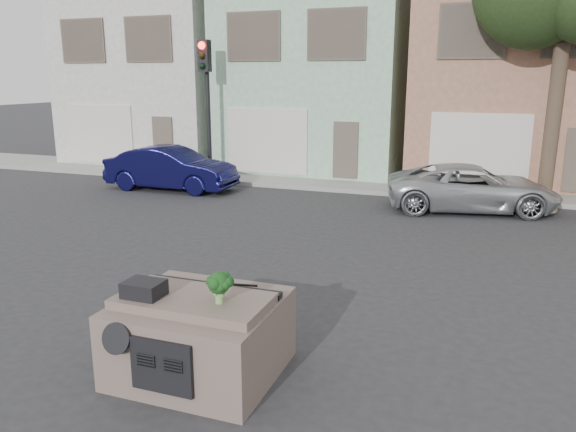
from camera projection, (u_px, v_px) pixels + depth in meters
The scene contains 13 objects.
ground_plane at pixel (282, 292), 10.17m from camera, with size 120.00×120.00×0.00m, color #303033.
sidewalk at pixel (387, 185), 19.72m from camera, with size 40.00×3.00×0.15m, color gray.
townhouse_white at pixel (171, 77), 26.13m from camera, with size 7.20×8.20×7.55m, color beige.
townhouse_mint at pixel (326, 77), 23.63m from camera, with size 7.20×8.20×7.55m, color #A0CCAA.
townhouse_tan at pixel (517, 77), 21.13m from camera, with size 7.20×8.20×7.55m, color #A46F56.
navy_sedan at pixel (172, 190), 19.34m from camera, with size 1.56×4.48×1.48m, color #0C0B38.
silver_pickup at pixel (470, 210), 16.36m from camera, with size 2.22×4.81×1.34m, color #B0B1B6.
traffic_signal at pixel (207, 112), 20.38m from camera, with size 0.40×0.40×5.10m, color black.
tree_near at pixel (560, 60), 16.40m from camera, with size 4.40×4.00×8.50m, color #213516.
car_dashboard at pixel (201, 333), 7.30m from camera, with size 2.00×1.80×1.12m, color #6D5C52.
instrument_hump at pixel (144, 289), 7.02m from camera, with size 0.48×0.38×0.20m, color black.
wiper_arm at pixel (232, 284), 7.42m from camera, with size 0.70×0.03×0.02m, color black.
broccoli at pixel (219, 287), 6.78m from camera, with size 0.33×0.33×0.40m, color #123712.
Camera 1 is at (3.38, -8.91, 3.80)m, focal length 35.00 mm.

